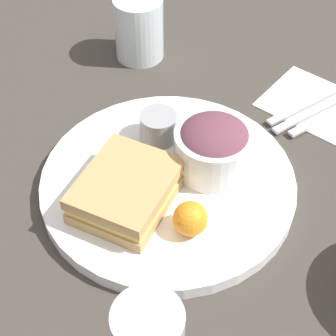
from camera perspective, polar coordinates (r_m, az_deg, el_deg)
name	(u,v)px	position (r m, az deg, el deg)	size (l,w,h in m)	color
ground_plane	(168,188)	(0.75, 0.00, -2.09)	(4.00, 4.00, 0.00)	#3D3833
plate	(168,183)	(0.74, 0.00, -1.58)	(0.34, 0.34, 0.02)	white
sandwich	(126,190)	(0.69, -4.27, -2.29)	(0.15, 0.13, 0.04)	tan
salad_bowl	(213,146)	(0.72, 4.64, 2.27)	(0.10, 0.10, 0.07)	white
dressing_cup	(158,127)	(0.77, -0.98, 4.20)	(0.05, 0.05, 0.04)	#99999E
orange_wedge	(190,219)	(0.67, 2.28, -5.17)	(0.04, 0.04, 0.04)	orange
napkin	(325,108)	(0.89, 15.63, 5.90)	(0.13, 0.18, 0.00)	white
fork	(317,99)	(0.90, 14.89, 6.76)	(0.19, 0.01, 0.01)	silver
knife	(325,106)	(0.89, 15.68, 6.11)	(0.20, 0.01, 0.01)	silver
spoon	(334,112)	(0.88, 16.49, 5.46)	(0.18, 0.01, 0.01)	silver
water_glass	(139,28)	(0.94, -2.96, 14.01)	(0.08, 0.08, 0.11)	silver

